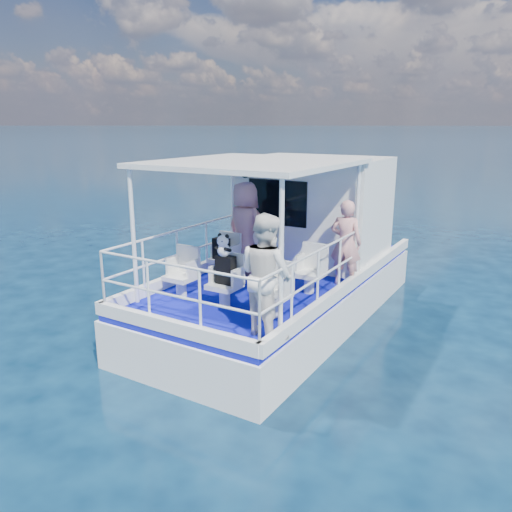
{
  "coord_description": "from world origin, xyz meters",
  "views": [
    {
      "loc": [
        4.38,
        -7.39,
        3.77
      ],
      "look_at": [
        0.17,
        -0.4,
        1.6
      ],
      "focal_mm": 35.0,
      "sensor_mm": 36.0,
      "label": 1
    }
  ],
  "objects": [
    {
      "name": "seat_port_fwd",
      "position": [
        -0.9,
        0.2,
        1.09
      ],
      "size": [
        0.48,
        0.46,
        0.38
      ],
      "primitive_type": "cube",
      "color": "silver",
      "rests_on": "deck"
    },
    {
      "name": "passenger_port_fwd",
      "position": [
        -0.7,
        0.65,
        1.8
      ],
      "size": [
        0.77,
        0.63,
        1.81
      ],
      "primitive_type": "imported",
      "rotation": [
        0.0,
        0.0,
        2.9
      ],
      "color": "#C27D84",
      "rests_on": "deck"
    },
    {
      "name": "deck",
      "position": [
        0.0,
        1.0,
        0.85
      ],
      "size": [
        2.9,
        6.9,
        0.1
      ],
      "primitive_type": "cube",
      "color": "#0B0F9F",
      "rests_on": "hull"
    },
    {
      "name": "seat_stbd_fwd",
      "position": [
        0.9,
        0.2,
        1.09
      ],
      "size": [
        0.48,
        0.46,
        0.38
      ],
      "primitive_type": "cube",
      "color": "silver",
      "rests_on": "deck"
    },
    {
      "name": "canopy",
      "position": [
        0.0,
        -0.2,
        3.14
      ],
      "size": [
        3.0,
        3.2,
        0.08
      ],
      "primitive_type": "cube",
      "color": "white",
      "rests_on": "cabin"
    },
    {
      "name": "compact_camera",
      "position": [
        -0.91,
        0.12,
        1.71
      ],
      "size": [
        0.1,
        0.06,
        0.06
      ],
      "primitive_type": "cube",
      "color": "black",
      "rests_on": "backpack_port"
    },
    {
      "name": "backpack_center",
      "position": [
        0.02,
        -1.09,
        1.51
      ],
      "size": [
        0.31,
        0.17,
        0.46
      ],
      "primitive_type": "cube",
      "color": "black",
      "rests_on": "seat_center_aft"
    },
    {
      "name": "passenger_stbd_fwd",
      "position": [
        1.25,
        0.97,
        1.69
      ],
      "size": [
        0.61,
        0.44,
        1.57
      ],
      "primitive_type": "imported",
      "rotation": [
        0.0,
        0.0,
        3.26
      ],
      "color": "pink",
      "rests_on": "deck"
    },
    {
      "name": "seat_stbd_aft",
      "position": [
        0.9,
        -1.1,
        1.09
      ],
      "size": [
        0.48,
        0.46,
        0.38
      ],
      "primitive_type": "cube",
      "color": "silver",
      "rests_on": "deck"
    },
    {
      "name": "seat_center_aft",
      "position": [
        0.0,
        -1.1,
        1.09
      ],
      "size": [
        0.48,
        0.46,
        0.38
      ],
      "primitive_type": "cube",
      "color": "silver",
      "rests_on": "deck"
    },
    {
      "name": "hull",
      "position": [
        0.0,
        1.0,
        0.0
      ],
      "size": [
        3.0,
        7.0,
        1.6
      ],
      "primitive_type": "cube",
      "color": "white",
      "rests_on": "ground"
    },
    {
      "name": "cabin",
      "position": [
        0.0,
        2.3,
        2.0
      ],
      "size": [
        2.85,
        2.0,
        2.2
      ],
      "primitive_type": "cube",
      "color": "white",
      "rests_on": "deck"
    },
    {
      "name": "seat_center_fwd",
      "position": [
        0.0,
        0.2,
        1.09
      ],
      "size": [
        0.48,
        0.46,
        0.38
      ],
      "primitive_type": "cube",
      "color": "silver",
      "rests_on": "deck"
    },
    {
      "name": "railings",
      "position": [
        0.0,
        -0.58,
        1.4
      ],
      "size": [
        2.84,
        3.59,
        1.0
      ],
      "primitive_type": null,
      "color": "white",
      "rests_on": "deck"
    },
    {
      "name": "canopy_posts",
      "position": [
        0.0,
        -0.25,
        2.0
      ],
      "size": [
        2.77,
        2.97,
        2.2
      ],
      "color": "white",
      "rests_on": "deck"
    },
    {
      "name": "passenger_stbd_aft",
      "position": [
        1.13,
        -1.72,
        1.76
      ],
      "size": [
        1.02,
        0.92,
        1.73
      ],
      "primitive_type": "imported",
      "rotation": [
        0.0,
        0.0,
        2.76
      ],
      "color": "white",
      "rests_on": "deck"
    },
    {
      "name": "ground",
      "position": [
        0.0,
        0.0,
        0.0
      ],
      "size": [
        2000.0,
        2000.0,
        0.0
      ],
      "primitive_type": "plane",
      "color": "#061A30",
      "rests_on": "ground"
    },
    {
      "name": "panda",
      "position": [
        0.0,
        -1.11,
        1.92
      ],
      "size": [
        0.23,
        0.2,
        0.36
      ],
      "primitive_type": null,
      "color": "white",
      "rests_on": "backpack_center"
    },
    {
      "name": "backpack_port",
      "position": [
        -0.91,
        0.12,
        1.48
      ],
      "size": [
        0.31,
        0.17,
        0.4
      ],
      "primitive_type": "cube",
      "color": "black",
      "rests_on": "seat_port_fwd"
    },
    {
      "name": "seat_port_aft",
      "position": [
        -0.9,
        -1.1,
        1.09
      ],
      "size": [
        0.48,
        0.46,
        0.38
      ],
      "primitive_type": "cube",
      "color": "silver",
      "rests_on": "deck"
    }
  ]
}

